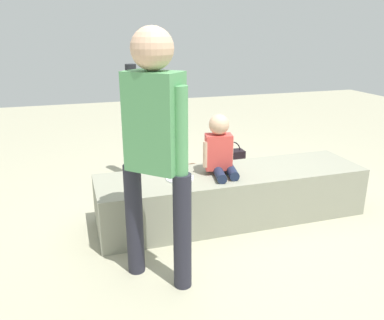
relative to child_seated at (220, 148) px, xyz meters
name	(u,v)px	position (x,y,z in m)	size (l,w,h in m)	color
ground_plane	(231,217)	(0.12, 0.00, -0.62)	(12.00, 12.00, 0.00)	#A5A186
concrete_ledge	(232,195)	(0.12, 0.00, -0.42)	(2.22, 0.59, 0.41)	gray
child_seated	(220,148)	(0.00, 0.00, 0.00)	(0.28, 0.33, 0.48)	#1B2640
adult_standing	(155,138)	(-0.66, -0.65, 0.31)	(0.36, 0.35, 1.54)	#242430
cake_plate	(180,177)	(-0.34, -0.02, -0.19)	(0.22, 0.22, 0.07)	white
gift_bag	(176,160)	(-0.02, 1.24, -0.49)	(0.24, 0.09, 0.30)	#4C99E0
railing_post	(134,137)	(-0.50, 1.16, -0.16)	(0.36, 0.36, 1.20)	black
water_bottle_near_gift	(179,174)	(-0.10, 0.88, -0.52)	(0.07, 0.07, 0.22)	silver
water_bottle_far_side	(151,190)	(-0.45, 0.58, -0.54)	(0.07, 0.07, 0.19)	silver
party_cup_red	(232,171)	(0.52, 0.92, -0.57)	(0.07, 0.07, 0.10)	red
cake_box_white	(276,167)	(1.02, 0.84, -0.55)	(0.28, 0.27, 0.15)	white
handbag_black_leather	(231,159)	(0.61, 1.16, -0.51)	(0.29, 0.15, 0.31)	black
handbag_brown_canvas	(192,183)	(-0.05, 0.57, -0.51)	(0.27, 0.12, 0.32)	brown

